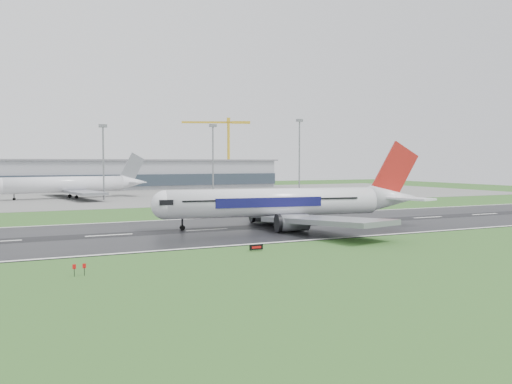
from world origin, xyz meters
name	(u,v)px	position (x,y,z in m)	size (l,w,h in m)	color
ground	(109,236)	(0.00, 0.00, 0.00)	(520.00, 520.00, 0.00)	#28551F
runway	(109,235)	(0.00, 0.00, 0.05)	(400.00, 45.00, 0.10)	black
apron	(58,197)	(0.00, 125.00, 0.04)	(400.00, 130.00, 0.08)	slate
terminal	(48,175)	(0.00, 185.00, 7.50)	(240.00, 36.00, 15.00)	gray
main_airliner	(293,185)	(39.26, -2.26, 9.20)	(61.63, 58.69, 18.19)	white
parked_airliner	(71,176)	(4.58, 115.45, 8.83)	(59.69, 55.58, 17.50)	silver
tower_crane	(229,151)	(105.02, 200.00, 20.85)	(42.02, 2.29, 41.70)	gold
runway_sign	(256,248)	(18.46, -28.02, 0.52)	(2.30, 0.26, 1.04)	black
floodmast_3	(103,164)	(14.53, 100.00, 13.59)	(0.64, 0.64, 27.18)	gray
floodmast_4	(213,162)	(58.13, 100.00, 14.29)	(0.64, 0.64, 28.57)	gray
floodmast_5	(299,158)	(98.56, 100.00, 15.99)	(0.64, 0.64, 31.97)	gray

